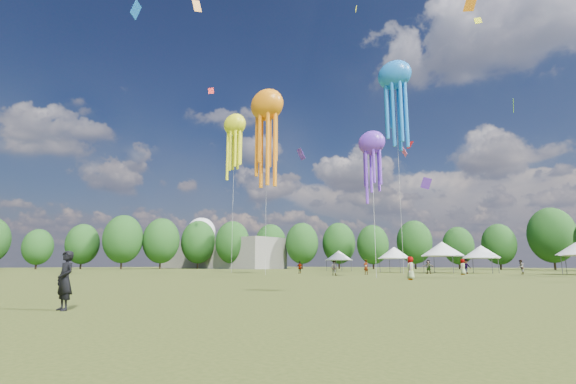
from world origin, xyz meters
The scene contains 10 objects.
ground centered at (0.00, 0.00, 0.00)m, with size 300.00×300.00×0.00m, color #384416.
observer_main centered at (6.57, -1.24, 0.78)m, with size 0.57×0.37×1.56m, color black.
spectator_near centered at (-6.73, 31.75, 0.79)m, with size 0.77×0.60×1.59m, color gray.
spectators_far centered at (0.30, 43.33, 0.89)m, with size 24.33×25.87×1.88m.
festival_tents centered at (-1.83, 53.72, 3.06)m, with size 41.75×10.91×4.35m.
show_kites centered at (-8.99, 35.77, 19.41)m, with size 47.68×18.67×28.58m.
small_kites centered at (-0.75, 42.00, 30.56)m, with size 72.92×59.49×42.98m.
treeline centered at (-3.87, 62.51, 6.54)m, with size 201.57×95.24×13.43m.
hangar centered at (-72.00, 72.00, 4.00)m, with size 40.00×12.00×8.00m, color gray.
radome centered at (-88.00, 78.00, 9.99)m, with size 9.00×9.00×16.00m.
Camera 1 is at (18.27, -6.03, 1.20)m, focal length 25.72 mm.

